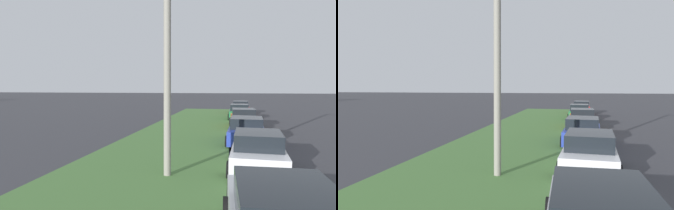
{
  "view_description": "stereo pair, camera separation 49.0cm",
  "coord_description": "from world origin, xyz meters",
  "views": [
    {
      "loc": [
        -1.17,
        3.8,
        3.07
      ],
      "look_at": [
        20.0,
        8.25,
        1.79
      ],
      "focal_mm": 32.82,
      "sensor_mm": 36.0,
      "label": 1
    },
    {
      "loc": [
        -1.06,
        3.32,
        3.07
      ],
      "look_at": [
        20.0,
        8.25,
        1.79
      ],
      "focal_mm": 32.82,
      "sensor_mm": 36.0,
      "label": 2
    }
  ],
  "objects": [
    {
      "name": "grass_median",
      "position": [
        10.0,
        6.93,
        0.06
      ],
      "size": [
        60.0,
        6.0,
        0.12
      ],
      "primitive_type": "cube",
      "color": "#477238",
      "rests_on": "ground"
    },
    {
      "name": "parked_car_white",
      "position": [
        10.24,
        2.88,
        0.72
      ],
      "size": [
        4.39,
        2.19,
        1.47
      ],
      "rotation": [
        0.0,
        0.0,
        -0.05
      ],
      "color": "silver",
      "rests_on": "ground"
    },
    {
      "name": "parked_car_green",
      "position": [
        28.02,
        3.15,
        0.72
      ],
      "size": [
        4.32,
        2.06,
        1.47
      ],
      "rotation": [
        0.0,
        0.0,
        -0.01
      ],
      "color": "#1E6B38",
      "rests_on": "ground"
    },
    {
      "name": "parked_car_red",
      "position": [
        34.6,
        2.89,
        0.72
      ],
      "size": [
        4.33,
        2.09,
        1.47
      ],
      "rotation": [
        0.0,
        0.0,
        -0.02
      ],
      "color": "red",
      "rests_on": "ground"
    },
    {
      "name": "parked_car_blue",
      "position": [
        15.55,
        3.05,
        0.72
      ],
      "size": [
        4.38,
        2.18,
        1.47
      ],
      "rotation": [
        0.0,
        0.0,
        -0.05
      ],
      "color": "#23389E",
      "rests_on": "ground"
    },
    {
      "name": "parked_car_orange",
      "position": [
        22.17,
        2.99,
        0.72
      ],
      "size": [
        4.33,
        2.07,
        1.47
      ],
      "rotation": [
        0.0,
        0.0,
        0.02
      ],
      "color": "orange",
      "rests_on": "ground"
    },
    {
      "name": "streetlight",
      "position": [
        8.82,
        5.56,
        4.39
      ],
      "size": [
        1.08,
        2.81,
        7.5
      ],
      "color": "gray",
      "rests_on": "ground"
    }
  ]
}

